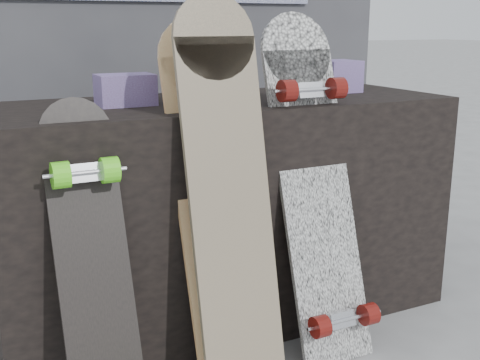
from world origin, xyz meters
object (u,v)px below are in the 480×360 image
longboard_geisha (215,189)px  longboard_celtic (228,184)px  longboard_cascadia (316,179)px  skateboard_dark (94,261)px  vendor_table (223,210)px

longboard_geisha → longboard_celtic: bearing=-88.9°
longboard_celtic → longboard_cascadia: size_ratio=1.04×
longboard_celtic → longboard_cascadia: bearing=10.4°
longboard_celtic → skateboard_dark: (-0.40, -0.00, -0.17)m
vendor_table → longboard_geisha: longboard_geisha is taller
longboard_cascadia → skateboard_dark: 0.75m
longboard_celtic → skateboard_dark: bearing=-179.6°
vendor_table → longboard_celtic: (-0.16, -0.38, 0.21)m
longboard_geisha → longboard_cascadia: size_ratio=0.99×
vendor_table → longboard_geisha: 0.37m
longboard_geisha → longboard_celtic: (0.00, -0.09, 0.04)m
vendor_table → longboard_celtic: size_ratio=1.40×
vendor_table → longboard_celtic: 0.46m
vendor_table → skateboard_dark: 0.67m
longboard_geisha → longboard_cascadia: (0.34, -0.03, -0.00)m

